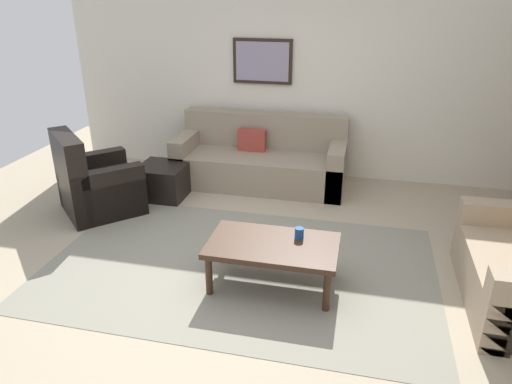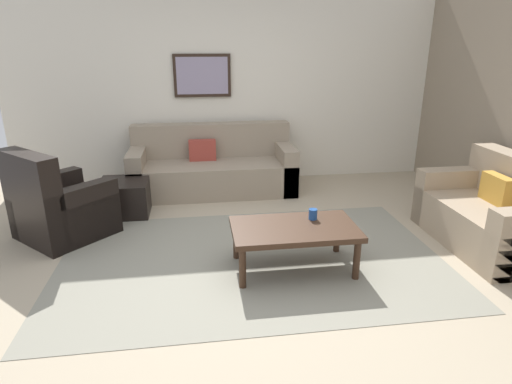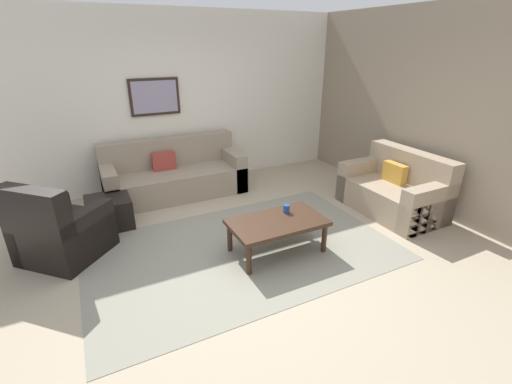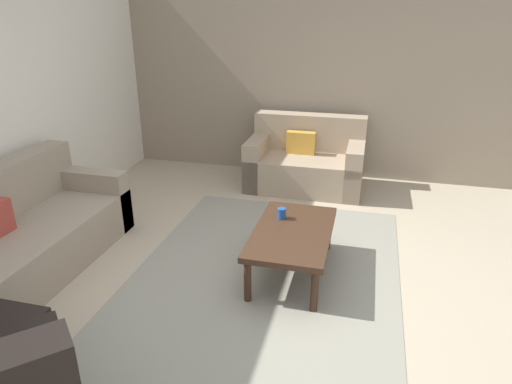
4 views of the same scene
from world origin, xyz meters
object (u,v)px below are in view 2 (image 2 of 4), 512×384
Objects in this scene: couch_main at (213,168)px; ottoman at (125,197)px; cup at (313,214)px; framed_artwork at (202,76)px; couch_loveseat at (497,216)px; coffee_table at (294,232)px; armchair_leather at (58,210)px.

couch_main reaches higher than ottoman.
cup is 2.93m from framed_artwork.
cup is at bearing -178.22° from couch_loveseat.
coffee_table is 0.26m from cup.
couch_loveseat is 1.26× the size of armchair_leather.
ottoman is 2.38m from cup.
ottoman is at bearing -130.88° from framed_artwork.
couch_main is 2.33m from cup.
couch_loveseat is at bearing 1.78° from cup.
coffee_table is 1.42× the size of framed_artwork.
armchair_leather is at bearing -141.20° from couch_main.
armchair_leather reaches higher than couch_loveseat.
ottoman is at bearing 160.04° from couch_loveseat.
armchair_leather is 1.03× the size of coffee_table.
couch_main is 1.97× the size of coffee_table.
coffee_table is at bearing -23.47° from armchair_leather.
couch_loveseat is (2.72, -2.12, 0.00)m from couch_main.
coffee_table is at bearing -174.70° from couch_loveseat.
couch_main is 3.87× the size of ottoman.
couch_main is 2.39m from coffee_table.
coffee_table is 3.03m from framed_artwork.
armchair_leather is 2.47m from coffee_table.
framed_artwork is at bearing 109.09° from cup.
couch_loveseat is 1.29× the size of coffee_table.
coffee_table is at bearing -146.02° from cup.
framed_artwork is (-0.89, 2.58, 1.04)m from cup.
armchair_leather is at bearing 161.06° from cup.
couch_main reaches higher than cup.
cup is at bearing -69.61° from couch_main.
framed_artwork reaches higher than ottoman.
couch_main is at bearing 110.39° from cup.
cup reaches higher than coffee_table.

